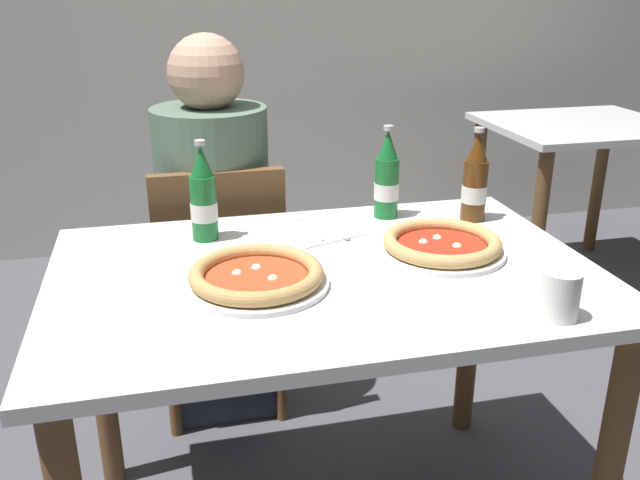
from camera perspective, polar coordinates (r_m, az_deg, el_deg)
The scene contains 11 objects.
dining_table_main at distance 1.56m, azimuth 0.43°, elevation -6.29°, with size 1.20×0.80×0.75m.
chair_behind_table at distance 2.14m, azimuth -8.41°, elevation -3.09°, with size 0.40×0.40×0.85m.
diner_seated at distance 2.15m, azimuth -8.69°, elevation -0.07°, with size 0.34×0.34×1.21m.
dining_table_background at distance 3.31m, azimuth 20.76°, elevation 6.49°, with size 0.80×0.70×0.75m.
pizza_margherita_near at distance 1.43m, azimuth -5.33°, elevation -3.06°, with size 0.30×0.30×0.04m.
pizza_marinara_far at distance 1.61m, azimuth 10.15°, elevation -0.40°, with size 0.30×0.30×0.04m.
beer_bottle_left at distance 1.83m, azimuth 12.84°, elevation 4.77°, with size 0.07×0.07×0.25m.
beer_bottle_center at distance 1.82m, azimuth 5.61°, elevation 5.08°, with size 0.07×0.07×0.25m.
beer_bottle_right at distance 1.67m, azimuth -9.73°, elevation 3.44°, with size 0.07×0.07×0.25m.
napkin_with_cutlery at distance 1.73m, azimuth -0.40°, elevation 0.79°, with size 0.23×0.23×0.01m.
paper_cup at distance 1.36m, azimuth 19.47°, elevation -4.37°, with size 0.07×0.07×0.10m, color white.
Camera 1 is at (-0.33, -1.34, 1.35)m, focal length 38.26 mm.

